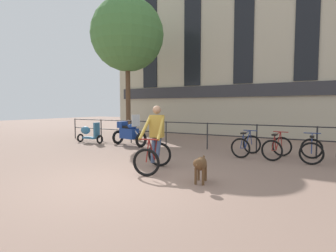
# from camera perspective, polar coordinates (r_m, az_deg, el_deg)

# --- Properties ---
(ground_plane) EXTENTS (60.00, 60.00, 0.00)m
(ground_plane) POSITION_cam_1_polar(r_m,az_deg,el_deg) (6.04, -9.98, -11.87)
(ground_plane) COLOR #8E7060
(canal_railing) EXTENTS (15.05, 0.05, 1.05)m
(canal_railing) POSITION_cam_1_polar(r_m,az_deg,el_deg) (10.40, 8.56, -1.16)
(canal_railing) COLOR #232326
(canal_railing) RESTS_ON ground_plane
(building_facade) EXTENTS (18.00, 0.72, 11.13)m
(building_facade) POSITION_cam_1_polar(r_m,az_deg,el_deg) (16.36, 16.44, 17.69)
(building_facade) COLOR #BCB299
(building_facade) RESTS_ON ground_plane
(cyclist_with_bike) EXTENTS (0.95, 1.30, 1.70)m
(cyclist_with_bike) POSITION_cam_1_polar(r_m,az_deg,el_deg) (6.91, -2.87, -3.32)
(cyclist_with_bike) COLOR black
(cyclist_with_bike) RESTS_ON ground_plane
(dog) EXTENTS (0.35, 0.92, 0.60)m
(dog) POSITION_cam_1_polar(r_m,az_deg,el_deg) (5.77, 7.05, -8.32)
(dog) COLOR brown
(dog) RESTS_ON ground_plane
(parked_motorcycle) EXTENTS (1.68, 0.89, 1.35)m
(parked_motorcycle) POSITION_cam_1_polar(r_m,az_deg,el_deg) (11.38, -8.53, -1.44)
(parked_motorcycle) COLOR black
(parked_motorcycle) RESTS_ON ground_plane
(parked_bicycle_near_lamp) EXTENTS (0.80, 1.19, 0.86)m
(parked_bicycle_near_lamp) POSITION_cam_1_polar(r_m,az_deg,el_deg) (9.33, 16.68, -4.06)
(parked_bicycle_near_lamp) COLOR black
(parked_bicycle_near_lamp) RESTS_ON ground_plane
(parked_bicycle_mid_left) EXTENTS (0.83, 1.20, 0.86)m
(parked_bicycle_mid_left) POSITION_cam_1_polar(r_m,az_deg,el_deg) (9.16, 22.64, -4.35)
(parked_bicycle_mid_left) COLOR black
(parked_bicycle_mid_left) RESTS_ON ground_plane
(parked_bicycle_mid_right) EXTENTS (0.67, 1.12, 0.86)m
(parked_bicycle_mid_right) POSITION_cam_1_polar(r_m,az_deg,el_deg) (9.10, 28.77, -4.60)
(parked_bicycle_mid_right) COLOR black
(parked_bicycle_mid_right) RESTS_ON ground_plane
(parked_scooter) EXTENTS (1.29, 0.45, 0.96)m
(parked_scooter) POSITION_cam_1_polar(r_m,az_deg,el_deg) (12.67, -16.80, -1.47)
(parked_scooter) COLOR black
(parked_scooter) RESTS_ON ground_plane
(tree_canalside_left) EXTENTS (3.91, 3.91, 7.51)m
(tree_canalside_left) POSITION_cam_1_polar(r_m,az_deg,el_deg) (15.07, -8.83, 19.01)
(tree_canalside_left) COLOR brown
(tree_canalside_left) RESTS_ON ground_plane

